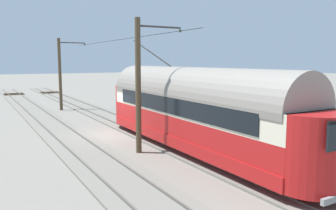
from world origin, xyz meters
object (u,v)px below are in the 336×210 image
Objects in this scene: catenary_pole_foreground at (61,73)px; catenary_pole_mid_near at (139,83)px; vintage_streetcar at (192,108)px; switch_stand at (125,108)px.

catenary_pole_foreground is 17.33m from catenary_pole_mid_near.
vintage_streetcar is 2.48× the size of catenary_pole_foreground.
catenary_pole_foreground is at bearing -82.72° from vintage_streetcar.
vintage_streetcar is 18.69m from catenary_pole_foreground.
catenary_pole_mid_near is (2.36, -1.17, 1.25)m from vintage_streetcar.
catenary_pole_mid_near is at bearing 70.99° from switch_stand.
catenary_pole_mid_near is at bearing 90.00° from catenary_pole_foreground.
catenary_pole_mid_near is 5.43× the size of switch_stand.
catenary_pole_foreground is 7.82m from switch_stand.
catenary_pole_mid_near reaches higher than switch_stand.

